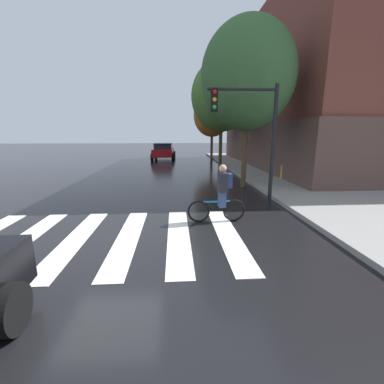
{
  "coord_description": "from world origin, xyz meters",
  "views": [
    {
      "loc": [
        1.69,
        -6.1,
        2.57
      ],
      "look_at": [
        2.2,
        1.48,
        0.81
      ],
      "focal_mm": 24.1,
      "sensor_mm": 36.0,
      "label": 1
    }
  ],
  "objects_px": {
    "sedan_mid": "(164,151)",
    "street_tree_far": "(212,115)",
    "street_tree_near": "(248,76)",
    "cyclist": "(221,194)",
    "fire_hydrant": "(283,171)",
    "traffic_light_near": "(251,124)",
    "street_tree_mid": "(222,96)"
  },
  "relations": [
    {
      "from": "sedan_mid",
      "to": "street_tree_far",
      "type": "distance_m",
      "value": 5.78
    },
    {
      "from": "sedan_mid",
      "to": "street_tree_near",
      "type": "xyz_separation_m",
      "value": [
        4.4,
        -13.57,
        4.22
      ]
    },
    {
      "from": "cyclist",
      "to": "street_tree_far",
      "type": "xyz_separation_m",
      "value": [
        2.22,
        17.59,
        3.31
      ]
    },
    {
      "from": "fire_hydrant",
      "to": "street_tree_far",
      "type": "distance_m",
      "value": 12.12
    },
    {
      "from": "sedan_mid",
      "to": "fire_hydrant",
      "type": "height_order",
      "value": "sedan_mid"
    },
    {
      "from": "sedan_mid",
      "to": "traffic_light_near",
      "type": "xyz_separation_m",
      "value": [
        3.77,
        -16.61,
        2.04
      ]
    },
    {
      "from": "sedan_mid",
      "to": "traffic_light_near",
      "type": "height_order",
      "value": "traffic_light_near"
    },
    {
      "from": "street_tree_near",
      "to": "street_tree_far",
      "type": "distance_m",
      "value": 12.62
    },
    {
      "from": "fire_hydrant",
      "to": "street_tree_near",
      "type": "distance_m",
      "value": 5.3
    },
    {
      "from": "traffic_light_near",
      "to": "street_tree_mid",
      "type": "relative_size",
      "value": 0.57
    },
    {
      "from": "fire_hydrant",
      "to": "street_tree_mid",
      "type": "xyz_separation_m",
      "value": [
        -2.54,
        5.01,
        4.48
      ]
    },
    {
      "from": "traffic_light_near",
      "to": "fire_hydrant",
      "type": "bearing_deg",
      "value": 54.01
    },
    {
      "from": "street_tree_mid",
      "to": "street_tree_far",
      "type": "xyz_separation_m",
      "value": [
        0.27,
        6.33,
        -0.86
      ]
    },
    {
      "from": "traffic_light_near",
      "to": "fire_hydrant",
      "type": "relative_size",
      "value": 5.38
    },
    {
      "from": "cyclist",
      "to": "street_tree_mid",
      "type": "distance_m",
      "value": 12.16
    },
    {
      "from": "sedan_mid",
      "to": "cyclist",
      "type": "distance_m",
      "value": 18.73
    },
    {
      "from": "street_tree_near",
      "to": "street_tree_far",
      "type": "bearing_deg",
      "value": 89.0
    },
    {
      "from": "sedan_mid",
      "to": "cyclist",
      "type": "relative_size",
      "value": 2.74
    },
    {
      "from": "sedan_mid",
      "to": "street_tree_near",
      "type": "height_order",
      "value": "street_tree_near"
    },
    {
      "from": "street_tree_far",
      "to": "fire_hydrant",
      "type": "bearing_deg",
      "value": -78.7
    },
    {
      "from": "traffic_light_near",
      "to": "street_tree_far",
      "type": "relative_size",
      "value": 0.68
    },
    {
      "from": "cyclist",
      "to": "traffic_light_near",
      "type": "distance_m",
      "value": 3.13
    },
    {
      "from": "sedan_mid",
      "to": "traffic_light_near",
      "type": "distance_m",
      "value": 17.16
    },
    {
      "from": "cyclist",
      "to": "street_tree_mid",
      "type": "relative_size",
      "value": 0.23
    },
    {
      "from": "cyclist",
      "to": "street_tree_near",
      "type": "distance_m",
      "value": 6.83
    },
    {
      "from": "fire_hydrant",
      "to": "street_tree_near",
      "type": "bearing_deg",
      "value": -153.41
    },
    {
      "from": "traffic_light_near",
      "to": "street_tree_near",
      "type": "xyz_separation_m",
      "value": [
        0.63,
        3.04,
        2.18
      ]
    },
    {
      "from": "street_tree_far",
      "to": "cyclist",
      "type": "bearing_deg",
      "value": -97.18
    },
    {
      "from": "sedan_mid",
      "to": "cyclist",
      "type": "height_order",
      "value": "cyclist"
    },
    {
      "from": "street_tree_mid",
      "to": "street_tree_far",
      "type": "distance_m",
      "value": 6.4
    },
    {
      "from": "street_tree_far",
      "to": "street_tree_mid",
      "type": "bearing_deg",
      "value": -92.46
    },
    {
      "from": "cyclist",
      "to": "fire_hydrant",
      "type": "bearing_deg",
      "value": 54.33
    }
  ]
}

